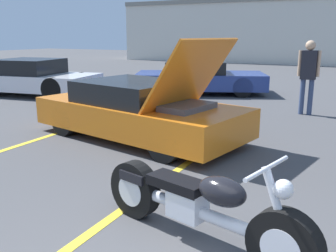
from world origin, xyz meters
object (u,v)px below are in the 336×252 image
parked_car_mid_row (199,78)px  spectator_by_show_car (308,71)px  motorcycle (198,206)px  parked_car_left_row (33,78)px  show_car_hood_open (140,110)px

parked_car_mid_row → spectator_by_show_car: size_ratio=2.59×
motorcycle → parked_car_left_row: 10.32m
parked_car_left_row → spectator_by_show_car: (8.49, 0.79, 0.53)m
show_car_hood_open → parked_car_mid_row: size_ratio=0.94×
parked_car_mid_row → parked_car_left_row: size_ratio=1.09×
spectator_by_show_car → motorcycle: bearing=-90.7°
show_car_hood_open → parked_car_left_row: bearing=164.8°
parked_car_mid_row → spectator_by_show_car: 4.33m
show_car_hood_open → parked_car_left_row: show_car_hood_open is taller
parked_car_mid_row → parked_car_left_row: parked_car_left_row is taller
parked_car_left_row → spectator_by_show_car: size_ratio=2.38×
parked_car_left_row → spectator_by_show_car: 8.55m
show_car_hood_open → parked_car_mid_row: show_car_hood_open is taller
show_car_hood_open → parked_car_mid_row: 6.00m
spectator_by_show_car → show_car_hood_open: bearing=-123.9°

